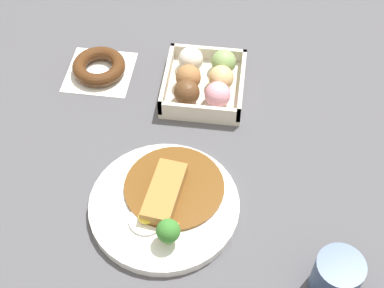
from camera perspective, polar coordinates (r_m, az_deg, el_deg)
ground_plane at (r=1.03m, az=-0.49°, el=-1.83°), size 1.60×1.60×0.00m
curry_plate at (r=0.96m, az=-2.76°, el=-6.11°), size 0.26×0.26×0.07m
donut_box at (r=1.13m, az=1.27°, el=6.54°), size 0.18×0.16×0.06m
chocolate_ring_donut at (r=1.19m, az=-9.51°, el=7.79°), size 0.14×0.14×0.03m
coffee_mug at (r=0.89m, az=14.59°, el=-13.04°), size 0.07×0.07×0.08m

